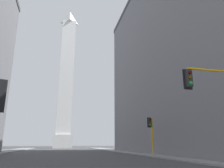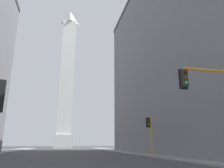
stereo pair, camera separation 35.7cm
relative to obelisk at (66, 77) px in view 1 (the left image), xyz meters
name	(u,v)px [view 1 (the left image)]	position (x,y,z in m)	size (l,w,h in m)	color
sidewalk_right	(145,154)	(12.84, -59.55, -30.69)	(5.00, 111.66, 0.15)	gray
building_right	(215,53)	(24.33, -65.38, -13.84)	(24.04, 51.35, 33.82)	slate
obelisk	(66,77)	(0.00, 0.00, 0.00)	(7.59, 7.59, 64.11)	silver
traffic_light_mid_right	(151,130)	(10.50, -68.21, -27.38)	(0.78, 0.50, 5.12)	orange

